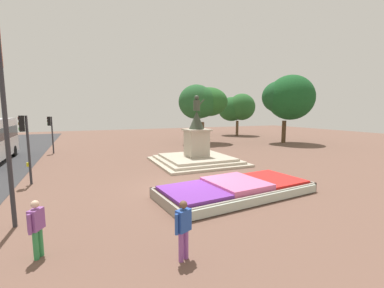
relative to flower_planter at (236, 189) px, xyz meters
name	(u,v)px	position (x,y,z in m)	size (l,w,h in m)	color
ground_plane	(183,188)	(-1.86, 1.86, -0.27)	(84.29, 84.29, 0.00)	brown
flower_planter	(236,189)	(0.00, 0.00, 0.00)	(7.43, 3.85, 0.64)	#38281C
statue_monument	(197,152)	(1.34, 7.35, 0.50)	(5.97, 5.97, 4.89)	#B1A792
traffic_light_mid_block	(25,137)	(-8.97, 5.65, 2.19)	(0.42, 0.31, 3.56)	#2D2D33
traffic_light_far_corner	(51,128)	(-8.86, 16.23, 2.05)	(0.42, 0.31, 3.30)	#2D2D33
banner_pole	(4,102)	(-8.48, 0.13, 3.79)	(0.15, 1.26, 7.18)	#2D2D33
pedestrian_with_handbag	(37,225)	(-7.48, -2.26, 0.61)	(0.37, 0.51, 1.54)	#338C4C
pedestrian_near_planter	(183,226)	(-4.06, -3.84, 0.63)	(0.53, 0.36, 1.57)	#8C4C99
park_tree_far_left	(287,97)	(15.86, 13.84, 5.07)	(5.74, 5.29, 7.90)	#4C3823
park_tree_behind_statue	(237,108)	(15.82, 24.40, 3.95)	(5.32, 5.01, 6.41)	brown
park_tree_far_right	(202,102)	(6.57, 17.43, 4.53)	(5.93, 4.32, 6.76)	brown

